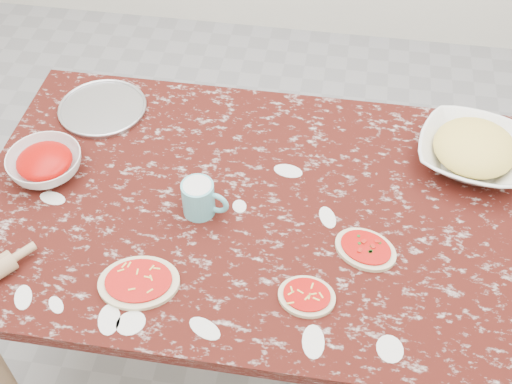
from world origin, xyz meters
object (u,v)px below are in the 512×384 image
object	(u,v)px
worktable	(256,223)
pizza_tray	(103,109)
cheese_bowl	(473,153)
flour_mug	(200,198)
sauce_bowl	(45,164)

from	to	relation	value
worktable	pizza_tray	size ratio (longest dim) A/B	5.78
worktable	cheese_bowl	bearing A→B (deg)	23.50
worktable	flour_mug	world-z (taller)	flour_mug
worktable	sauce_bowl	size ratio (longest dim) A/B	7.41
sauce_bowl	flour_mug	distance (m)	0.48
cheese_bowl	sauce_bowl	bearing A→B (deg)	-169.06
pizza_tray	sauce_bowl	xyz separation A→B (m)	(-0.07, -0.30, 0.03)
sauce_bowl	cheese_bowl	world-z (taller)	cheese_bowl
sauce_bowl	flour_mug	world-z (taller)	flour_mug
sauce_bowl	cheese_bowl	size ratio (longest dim) A/B	0.67
worktable	flour_mug	xyz separation A→B (m)	(-0.15, -0.05, 0.14)
worktable	pizza_tray	bearing A→B (deg)	149.89
pizza_tray	flour_mug	bearing A→B (deg)	-42.50
worktable	sauce_bowl	distance (m)	0.64
cheese_bowl	flour_mug	distance (m)	0.82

